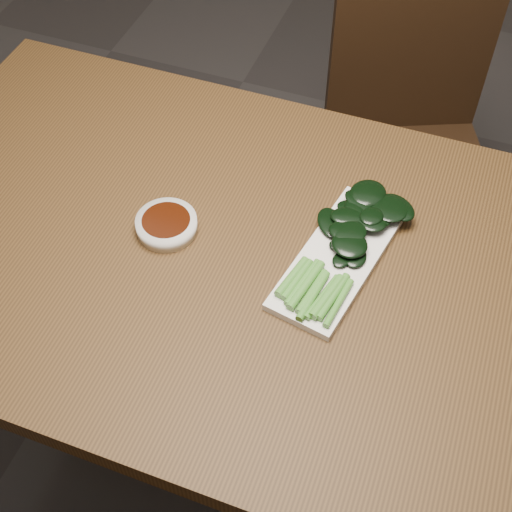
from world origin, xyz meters
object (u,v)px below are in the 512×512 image
serving_plate (339,258)px  gai_lan (354,233)px  sauce_bowl (167,225)px  chair_far (408,139)px  table (261,283)px

serving_plate → gai_lan: bearing=74.7°
sauce_bowl → serving_plate: size_ratio=0.33×
serving_plate → gai_lan: gai_lan is taller
chair_far → table: bearing=-125.4°
chair_far → sauce_bowl: (-0.31, -0.67, 0.28)m
serving_plate → gai_lan: size_ratio=0.96×
sauce_bowl → gai_lan: bearing=15.0°
sauce_bowl → gai_lan: (0.31, 0.08, 0.01)m
chair_far → gai_lan: size_ratio=2.72×
sauce_bowl → gai_lan: size_ratio=0.32×
table → sauce_bowl: size_ratio=13.40×
table → chair_far: size_ratio=1.57×
sauce_bowl → serving_plate: sauce_bowl is taller
table → gai_lan: size_ratio=4.29×
table → sauce_bowl: (-0.17, 0.00, 0.09)m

